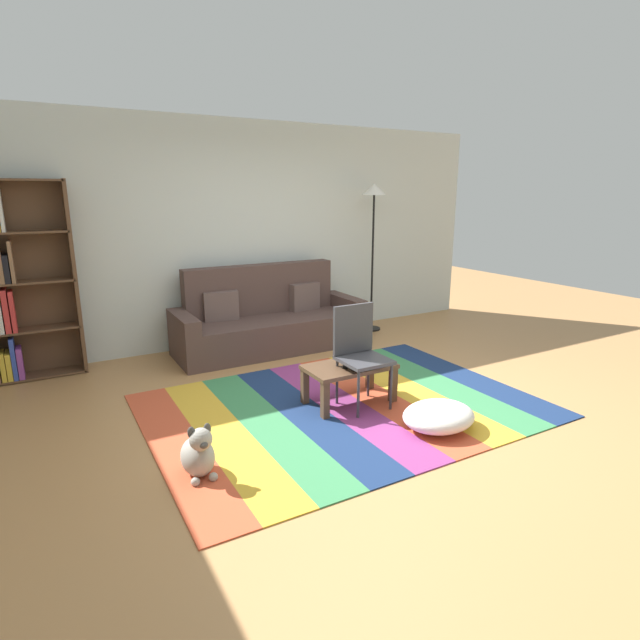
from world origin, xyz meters
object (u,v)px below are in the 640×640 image
(bookshelf, at_px, (13,285))
(folding_chair, at_px, (359,347))
(pouf, at_px, (439,416))
(couch, at_px, (268,321))
(coffee_table, at_px, (349,372))
(dog, at_px, (198,454))
(tv_remote, at_px, (345,365))
(standing_lamp, at_px, (374,209))

(bookshelf, height_order, folding_chair, bookshelf)
(folding_chair, bearing_deg, pouf, -58.80)
(couch, distance_m, coffee_table, 1.88)
(dog, distance_m, folding_chair, 1.70)
(bookshelf, distance_m, folding_chair, 3.45)
(couch, xyz_separation_m, bookshelf, (-2.58, 0.28, 0.63))
(coffee_table, relative_size, tv_remote, 5.26)
(pouf, bearing_deg, tv_remote, 116.28)
(bookshelf, bearing_deg, coffee_table, -40.44)
(bookshelf, relative_size, coffee_table, 2.51)
(pouf, height_order, standing_lamp, standing_lamp)
(folding_chair, bearing_deg, standing_lamp, 62.65)
(tv_remote, bearing_deg, bookshelf, 173.47)
(bookshelf, height_order, standing_lamp, bookshelf)
(standing_lamp, xyz_separation_m, tv_remote, (-1.68, -1.98, -1.26))
(pouf, relative_size, folding_chair, 0.68)
(couch, relative_size, dog, 5.69)
(couch, xyz_separation_m, coffee_table, (-0.05, -1.88, -0.04))
(coffee_table, relative_size, standing_lamp, 0.40)
(coffee_table, distance_m, pouf, 0.89)
(couch, height_order, bookshelf, bookshelf)
(dog, bearing_deg, bookshelf, 110.63)
(bookshelf, xyz_separation_m, standing_lamp, (4.17, -0.19, 0.67))
(pouf, height_order, dog, dog)
(couch, relative_size, standing_lamp, 1.15)
(coffee_table, relative_size, pouf, 1.29)
(couch, bearing_deg, dog, -123.29)
(standing_lamp, xyz_separation_m, folding_chair, (-1.57, -2.03, -1.10))
(bookshelf, distance_m, tv_remote, 3.36)
(couch, bearing_deg, pouf, -83.74)
(bookshelf, relative_size, pouf, 3.25)
(dog, bearing_deg, folding_chair, 16.21)
(couch, xyz_separation_m, tv_remote, (-0.09, -1.89, 0.04))
(dog, bearing_deg, standing_lamp, 38.26)
(tv_remote, height_order, folding_chair, folding_chair)
(pouf, xyz_separation_m, dog, (-1.87, 0.28, 0.05))
(coffee_table, xyz_separation_m, standing_lamp, (1.63, 1.97, 1.34))
(coffee_table, height_order, pouf, coffee_table)
(couch, bearing_deg, folding_chair, -89.62)
(coffee_table, height_order, folding_chair, folding_chair)
(bookshelf, bearing_deg, folding_chair, -40.54)
(bookshelf, distance_m, standing_lamp, 4.23)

